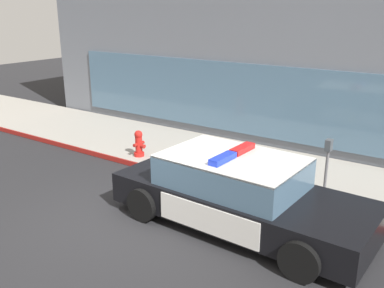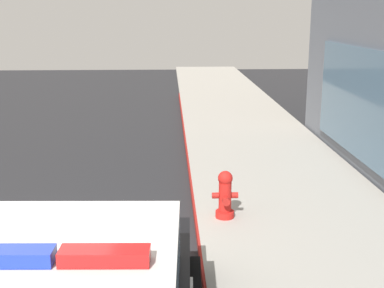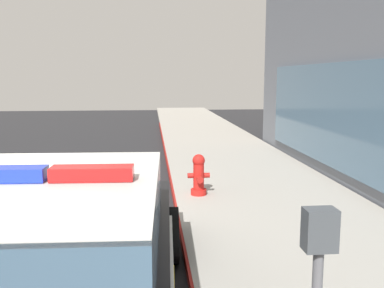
% 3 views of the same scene
% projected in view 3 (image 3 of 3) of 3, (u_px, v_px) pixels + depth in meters
% --- Properties ---
extents(ground, '(48.00, 48.00, 0.00)m').
position_uv_depth(ground, '(1.00, 253.00, 5.39)').
color(ground, '#262628').
extents(sidewalk, '(48.00, 3.25, 0.15)m').
position_uv_depth(sidewalk, '(303.00, 236.00, 5.76)').
color(sidewalk, '#A39E93').
rests_on(sidewalk, ground).
extents(curb_red_paint, '(28.80, 0.04, 0.14)m').
position_uv_depth(curb_red_paint, '(182.00, 241.00, 5.60)').
color(curb_red_paint, maroon).
rests_on(curb_red_paint, ground).
extents(police_cruiser, '(5.06, 2.31, 1.49)m').
position_uv_depth(police_cruiser, '(49.00, 270.00, 3.39)').
color(police_cruiser, black).
rests_on(police_cruiser, ground).
extents(fire_hydrant, '(0.34, 0.39, 0.73)m').
position_uv_depth(fire_hydrant, '(199.00, 175.00, 7.48)').
color(fire_hydrant, red).
rests_on(fire_hydrant, sidewalk).
extents(parking_meter, '(0.12, 0.18, 1.34)m').
position_uv_depth(parking_meter, '(317.00, 279.00, 2.40)').
color(parking_meter, slate).
rests_on(parking_meter, sidewalk).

